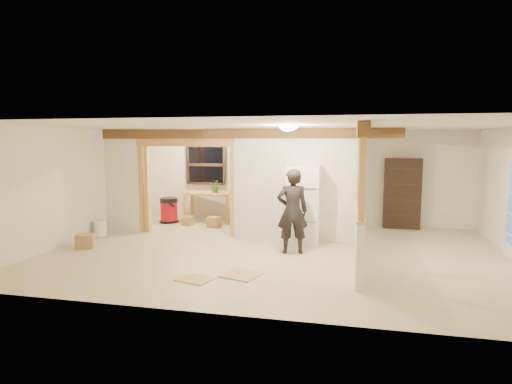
% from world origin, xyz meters
% --- Properties ---
extents(floor, '(9.00, 6.50, 0.01)m').
position_xyz_m(floor, '(0.00, 0.00, -0.01)').
color(floor, beige).
rests_on(floor, ground).
extents(ceiling, '(9.00, 6.50, 0.01)m').
position_xyz_m(ceiling, '(0.00, 0.00, 2.50)').
color(ceiling, white).
extents(wall_back, '(9.00, 0.01, 2.50)m').
position_xyz_m(wall_back, '(0.00, 3.25, 1.25)').
color(wall_back, silver).
rests_on(wall_back, floor).
extents(wall_front, '(9.00, 0.01, 2.50)m').
position_xyz_m(wall_front, '(0.00, -3.25, 1.25)').
color(wall_front, silver).
rests_on(wall_front, floor).
extents(wall_left, '(0.01, 6.50, 2.50)m').
position_xyz_m(wall_left, '(-4.50, 0.00, 1.25)').
color(wall_left, silver).
rests_on(wall_left, floor).
extents(partition_left_stub, '(0.90, 0.12, 2.50)m').
position_xyz_m(partition_left_stub, '(-4.05, 1.20, 1.25)').
color(partition_left_stub, silver).
rests_on(partition_left_stub, floor).
extents(partition_center, '(2.80, 0.12, 2.50)m').
position_xyz_m(partition_center, '(0.20, 1.20, 1.25)').
color(partition_center, silver).
rests_on(partition_center, floor).
extents(doorway_frame, '(2.46, 0.14, 2.20)m').
position_xyz_m(doorway_frame, '(-2.40, 1.20, 1.10)').
color(doorway_frame, tan).
rests_on(doorway_frame, floor).
extents(header_beam_back, '(7.00, 0.18, 0.22)m').
position_xyz_m(header_beam_back, '(-1.00, 1.20, 2.38)').
color(header_beam_back, brown).
rests_on(header_beam_back, ceiling).
extents(header_beam_right, '(0.18, 3.30, 0.22)m').
position_xyz_m(header_beam_right, '(1.60, -0.40, 2.38)').
color(header_beam_right, brown).
rests_on(header_beam_right, ceiling).
extents(pony_wall, '(0.12, 3.20, 1.00)m').
position_xyz_m(pony_wall, '(1.60, -0.40, 0.50)').
color(pony_wall, silver).
rests_on(pony_wall, floor).
extents(stud_partition, '(0.14, 3.20, 1.32)m').
position_xyz_m(stud_partition, '(1.60, -0.40, 1.66)').
color(stud_partition, tan).
rests_on(stud_partition, pony_wall).
extents(window_back, '(1.12, 0.10, 1.10)m').
position_xyz_m(window_back, '(-2.60, 3.17, 1.55)').
color(window_back, black).
rests_on(window_back, wall_back).
extents(ceiling_dome_main, '(0.36, 0.36, 0.16)m').
position_xyz_m(ceiling_dome_main, '(0.30, -0.50, 2.48)').
color(ceiling_dome_main, '#FFEABF').
rests_on(ceiling_dome_main, ceiling).
extents(ceiling_dome_util, '(0.32, 0.32, 0.14)m').
position_xyz_m(ceiling_dome_util, '(-2.50, 2.30, 2.48)').
color(ceiling_dome_util, '#FFEABF').
rests_on(ceiling_dome_util, ceiling).
extents(hanging_bulb, '(0.07, 0.07, 0.07)m').
position_xyz_m(hanging_bulb, '(-2.00, 1.60, 2.18)').
color(hanging_bulb, '#FFD88C').
rests_on(hanging_bulb, ceiling).
extents(refrigerator, '(0.70, 0.68, 1.69)m').
position_xyz_m(refrigerator, '(0.45, 0.80, 0.85)').
color(refrigerator, white).
rests_on(refrigerator, floor).
extents(woman, '(0.70, 0.55, 1.68)m').
position_xyz_m(woman, '(0.32, -0.03, 0.84)').
color(woman, '#2C2627').
rests_on(woman, floor).
extents(work_table, '(1.38, 0.82, 0.82)m').
position_xyz_m(work_table, '(-2.37, 2.76, 0.41)').
color(work_table, tan).
rests_on(work_table, floor).
extents(potted_plant, '(0.37, 0.33, 0.35)m').
position_xyz_m(potted_plant, '(-2.17, 2.72, 1.00)').
color(potted_plant, '#215C23').
rests_on(potted_plant, work_table).
extents(shop_vac, '(0.61, 0.61, 0.69)m').
position_xyz_m(shop_vac, '(-3.41, 2.43, 0.34)').
color(shop_vac, maroon).
rests_on(shop_vac, floor).
extents(bookshelf, '(0.89, 0.30, 1.78)m').
position_xyz_m(bookshelf, '(2.70, 3.03, 0.89)').
color(bookshelf, black).
rests_on(bookshelf, floor).
extents(bucket, '(0.34, 0.34, 0.37)m').
position_xyz_m(bucket, '(-4.27, 0.51, 0.18)').
color(bucket, silver).
rests_on(bucket, floor).
extents(box_util_a, '(0.35, 0.31, 0.27)m').
position_xyz_m(box_util_a, '(-2.01, 2.09, 0.13)').
color(box_util_a, '#A98452').
rests_on(box_util_a, floor).
extents(box_util_b, '(0.28, 0.28, 0.24)m').
position_xyz_m(box_util_b, '(-2.76, 2.17, 0.12)').
color(box_util_b, '#A98452').
rests_on(box_util_b, floor).
extents(box_front, '(0.43, 0.39, 0.29)m').
position_xyz_m(box_front, '(-3.93, -0.57, 0.14)').
color(box_front, '#A98452').
rests_on(box_front, floor).
extents(floor_panel_near, '(0.70, 0.70, 0.02)m').
position_xyz_m(floor_panel_near, '(-0.29, -1.64, 0.01)').
color(floor_panel_near, tan).
rests_on(floor_panel_near, floor).
extents(floor_panel_far, '(0.64, 0.57, 0.02)m').
position_xyz_m(floor_panel_far, '(-0.96, -2.02, 0.01)').
color(floor_panel_far, tan).
rests_on(floor_panel_far, floor).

